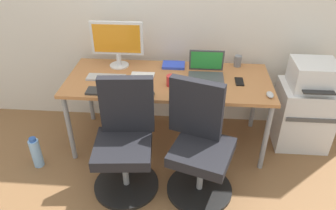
{
  "coord_description": "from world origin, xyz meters",
  "views": [
    {
      "loc": [
        0.19,
        -2.53,
        2.06
      ],
      "look_at": [
        0.0,
        -0.05,
        0.46
      ],
      "focal_mm": 34.67,
      "sensor_mm": 36.0,
      "label": 1
    }
  ],
  "objects_px": {
    "desktop_monitor": "(117,41)",
    "coffee_mug": "(171,80)",
    "office_chair_right": "(199,146)",
    "open_laptop": "(206,71)",
    "water_bottle_on_floor": "(36,153)",
    "side_cabinet": "(303,115)",
    "printer": "(314,75)",
    "office_chair_left": "(125,142)"
  },
  "relations": [
    {
      "from": "desktop_monitor",
      "to": "coffee_mug",
      "type": "height_order",
      "value": "desktop_monitor"
    },
    {
      "from": "office_chair_right",
      "to": "open_laptop",
      "type": "relative_size",
      "value": 3.03
    },
    {
      "from": "water_bottle_on_floor",
      "to": "side_cabinet",
      "type": "bearing_deg",
      "value": 12.57
    },
    {
      "from": "desktop_monitor",
      "to": "coffee_mug",
      "type": "bearing_deg",
      "value": -33.08
    },
    {
      "from": "side_cabinet",
      "to": "coffee_mug",
      "type": "relative_size",
      "value": 6.72
    },
    {
      "from": "printer",
      "to": "desktop_monitor",
      "type": "bearing_deg",
      "value": 175.85
    },
    {
      "from": "office_chair_left",
      "to": "side_cabinet",
      "type": "relative_size",
      "value": 1.52
    },
    {
      "from": "office_chair_right",
      "to": "side_cabinet",
      "type": "xyz_separation_m",
      "value": [
        0.99,
        0.67,
        -0.11
      ]
    },
    {
      "from": "water_bottle_on_floor",
      "to": "desktop_monitor",
      "type": "height_order",
      "value": "desktop_monitor"
    },
    {
      "from": "office_chair_left",
      "to": "desktop_monitor",
      "type": "distance_m",
      "value": 0.97
    },
    {
      "from": "office_chair_left",
      "to": "office_chair_right",
      "type": "distance_m",
      "value": 0.59
    },
    {
      "from": "side_cabinet",
      "to": "coffee_mug",
      "type": "height_order",
      "value": "coffee_mug"
    },
    {
      "from": "office_chair_left",
      "to": "water_bottle_on_floor",
      "type": "distance_m",
      "value": 0.9
    },
    {
      "from": "side_cabinet",
      "to": "printer",
      "type": "distance_m",
      "value": 0.43
    },
    {
      "from": "side_cabinet",
      "to": "desktop_monitor",
      "type": "relative_size",
      "value": 1.29
    },
    {
      "from": "side_cabinet",
      "to": "open_laptop",
      "type": "xyz_separation_m",
      "value": [
        -0.94,
        -0.02,
        0.45
      ]
    },
    {
      "from": "printer",
      "to": "coffee_mug",
      "type": "xyz_separation_m",
      "value": [
        -1.24,
        -0.21,
        0.01
      ]
    },
    {
      "from": "side_cabinet",
      "to": "printer",
      "type": "relative_size",
      "value": 1.55
    },
    {
      "from": "water_bottle_on_floor",
      "to": "open_laptop",
      "type": "height_order",
      "value": "open_laptop"
    },
    {
      "from": "office_chair_left",
      "to": "printer",
      "type": "bearing_deg",
      "value": 22.89
    },
    {
      "from": "open_laptop",
      "to": "coffee_mug",
      "type": "height_order",
      "value": "open_laptop"
    },
    {
      "from": "water_bottle_on_floor",
      "to": "open_laptop",
      "type": "relative_size",
      "value": 1.0
    },
    {
      "from": "desktop_monitor",
      "to": "printer",
      "type": "bearing_deg",
      "value": -4.15
    },
    {
      "from": "side_cabinet",
      "to": "open_laptop",
      "type": "height_order",
      "value": "open_laptop"
    },
    {
      "from": "printer",
      "to": "open_laptop",
      "type": "distance_m",
      "value": 0.94
    },
    {
      "from": "printer",
      "to": "side_cabinet",
      "type": "bearing_deg",
      "value": 90.0
    },
    {
      "from": "side_cabinet",
      "to": "water_bottle_on_floor",
      "type": "relative_size",
      "value": 2.0
    },
    {
      "from": "side_cabinet",
      "to": "water_bottle_on_floor",
      "type": "bearing_deg",
      "value": -167.43
    },
    {
      "from": "office_chair_left",
      "to": "office_chair_right",
      "type": "bearing_deg",
      "value": -0.3
    },
    {
      "from": "desktop_monitor",
      "to": "open_laptop",
      "type": "bearing_deg",
      "value": -10.45
    },
    {
      "from": "office_chair_left",
      "to": "printer",
      "type": "height_order",
      "value": "office_chair_left"
    },
    {
      "from": "office_chair_right",
      "to": "open_laptop",
      "type": "xyz_separation_m",
      "value": [
        0.05,
        0.64,
        0.33
      ]
    },
    {
      "from": "office_chair_right",
      "to": "open_laptop",
      "type": "bearing_deg",
      "value": 85.95
    },
    {
      "from": "office_chair_left",
      "to": "printer",
      "type": "xyz_separation_m",
      "value": [
        1.58,
        0.67,
        0.31
      ]
    },
    {
      "from": "side_cabinet",
      "to": "open_laptop",
      "type": "bearing_deg",
      "value": -178.54
    },
    {
      "from": "water_bottle_on_floor",
      "to": "open_laptop",
      "type": "xyz_separation_m",
      "value": [
        1.48,
        0.52,
        0.61
      ]
    },
    {
      "from": "printer",
      "to": "desktop_monitor",
      "type": "xyz_separation_m",
      "value": [
        -1.76,
        0.13,
        0.21
      ]
    },
    {
      "from": "side_cabinet",
      "to": "desktop_monitor",
      "type": "xyz_separation_m",
      "value": [
        -1.76,
        0.13,
        0.64
      ]
    },
    {
      "from": "side_cabinet",
      "to": "desktop_monitor",
      "type": "bearing_deg",
      "value": 175.88
    },
    {
      "from": "water_bottle_on_floor",
      "to": "coffee_mug",
      "type": "height_order",
      "value": "coffee_mug"
    },
    {
      "from": "side_cabinet",
      "to": "open_laptop",
      "type": "relative_size",
      "value": 2.0
    },
    {
      "from": "office_chair_right",
      "to": "office_chair_left",
      "type": "bearing_deg",
      "value": 179.7
    }
  ]
}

